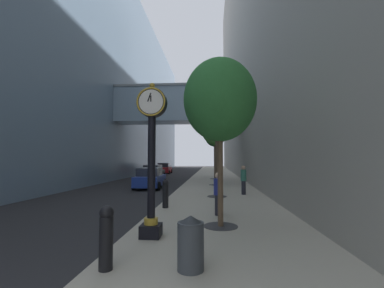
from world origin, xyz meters
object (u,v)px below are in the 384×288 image
object	(u,v)px
bollard_nearest	(106,236)
car_red_mid	(164,168)
bollard_third	(165,193)
trash_bin	(191,242)
street_tree_near	(220,100)
street_tree_far	(215,135)
pedestrian_walking	(243,179)
car_blue_far	(150,178)
street_clock	(152,151)
street_tree_mid_far	(215,129)
pedestrian_by_clock	(218,193)
car_black_near	(153,172)
street_tree_mid_near	(217,109)

from	to	relation	value
bollard_nearest	car_red_mid	xyz separation A→B (m)	(-5.36, 35.17, 0.02)
bollard_third	trash_bin	world-z (taller)	bollard_third
street_tree_near	street_tree_far	world-z (taller)	street_tree_far
street_tree_far	pedestrian_walking	distance (m)	13.01
bollard_nearest	car_blue_far	xyz separation A→B (m)	(-2.76, 15.13, -0.01)
street_tree_near	street_tree_far	bearing A→B (deg)	90.00
street_tree_near	car_red_mid	size ratio (longest dim) A/B	1.28
street_clock	pedestrian_walking	size ratio (longest dim) A/B	2.48
bollard_nearest	street_tree_mid_far	bearing A→B (deg)	82.07
pedestrian_by_clock	car_blue_far	world-z (taller)	pedestrian_by_clock
car_blue_far	street_tree_mid_far	bearing A→B (deg)	17.97
street_tree_far	pedestrian_by_clock	distance (m)	18.69
bollard_third	trash_bin	bearing A→B (deg)	-75.51
bollard_nearest	car_black_near	xyz separation A→B (m)	(-4.62, 24.35, -0.01)
trash_bin	car_blue_far	world-z (taller)	car_blue_far
bollard_nearest	car_red_mid	size ratio (longest dim) A/B	0.29
street_tree_mid_near	pedestrian_walking	size ratio (longest dim) A/B	3.60
street_tree_near	car_black_near	distance (m)	22.27
bollard_third	car_red_mid	distance (m)	29.16
pedestrian_walking	street_tree_far	bearing A→B (deg)	97.50
street_tree_far	street_tree_mid_far	bearing A→B (deg)	-90.00
car_red_mid	pedestrian_walking	bearing A→B (deg)	-68.83
pedestrian_by_clock	car_red_mid	distance (m)	31.00
street_tree_far	bollard_nearest	bearing A→B (deg)	-95.70
street_tree_mid_near	car_red_mid	bearing A→B (deg)	107.09
street_clock	street_tree_mid_far	world-z (taller)	street_tree_mid_far
car_blue_far	street_clock	bearing A→B (deg)	-76.37
street_tree_far	bollard_third	bearing A→B (deg)	-97.86
bollard_third	pedestrian_walking	distance (m)	6.06
bollard_nearest	street_tree_mid_far	distance (m)	17.40
street_clock	car_red_mid	size ratio (longest dim) A/B	1.01
street_clock	street_tree_mid_far	bearing A→B (deg)	82.36
street_tree_mid_far	car_blue_far	world-z (taller)	street_tree_mid_far
street_tree_near	trash_bin	world-z (taller)	street_tree_near
street_clock	bollard_third	xyz separation A→B (m)	(-0.38, 4.34, -1.72)
bollard_nearest	car_black_near	bearing A→B (deg)	100.74
street_tree_mid_near	car_blue_far	world-z (taller)	street_tree_mid_near
pedestrian_by_clock	pedestrian_walking	bearing A→B (deg)	74.41
street_tree_mid_far	car_blue_far	bearing A→B (deg)	-162.03
pedestrian_walking	car_red_mid	size ratio (longest dim) A/B	0.41
street_tree_far	car_black_near	distance (m)	8.10
street_tree_near	pedestrian_walking	bearing A→B (deg)	77.97
pedestrian_walking	car_blue_far	bearing A→B (deg)	149.05
car_red_mid	street_clock	bearing A→B (deg)	-80.13
pedestrian_walking	car_black_near	distance (m)	15.79
street_tree_far	car_blue_far	distance (m)	10.56
street_tree_mid_far	car_black_near	xyz separation A→B (m)	(-6.96, 7.57, -3.98)
street_tree_far	pedestrian_by_clock	world-z (taller)	street_tree_far
trash_bin	pedestrian_walking	bearing A→B (deg)	78.13
trash_bin	car_blue_far	distance (m)	15.65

